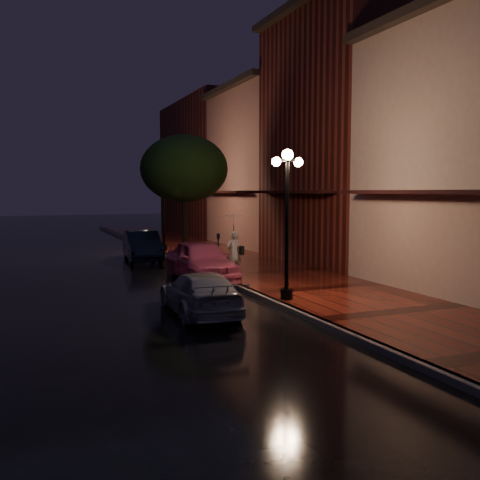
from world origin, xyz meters
name	(u,v)px	position (x,y,z in m)	size (l,w,h in m)	color
ground	(216,279)	(0.00, 0.00, 0.00)	(120.00, 120.00, 0.00)	black
sidewalk	(270,274)	(2.25, 0.00, 0.07)	(4.50, 60.00, 0.15)	#43130B
curb	(216,277)	(0.00, 0.00, 0.07)	(0.25, 60.00, 0.15)	#595451
storefront_mid	(347,142)	(7.00, 2.00, 5.50)	(5.00, 8.00, 11.00)	#511914
storefront_far	(269,171)	(7.00, 10.00, 4.50)	(5.00, 8.00, 9.00)	#8C5951
storefront_extra	(212,169)	(7.00, 20.00, 5.00)	(5.00, 12.00, 10.00)	#511914
streetlamp_near	(287,215)	(0.35, -5.00, 2.60)	(0.96, 0.36, 4.31)	black
streetlamp_far	(164,204)	(0.35, 9.00, 2.60)	(0.96, 0.36, 4.31)	black
street_tree	(184,171)	(0.61, 5.99, 4.24)	(4.16, 4.16, 5.80)	black
pink_car	(201,260)	(-0.60, -0.07, 0.75)	(1.77, 4.40, 1.50)	#D6587F
navy_car	(142,246)	(-1.36, 6.46, 0.71)	(1.50, 4.29, 1.41)	black
silver_car	(200,293)	(-2.35, -5.23, 0.57)	(1.58, 3.90, 1.13)	#99989F
woman_with_umbrella	(234,235)	(0.60, -0.30, 1.68)	(0.96, 0.98, 2.31)	white
parking_meter	(218,246)	(1.00, 2.46, 0.97)	(0.13, 0.10, 1.36)	black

